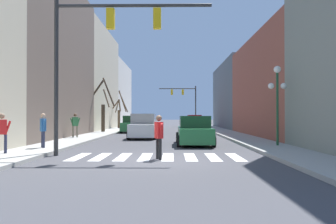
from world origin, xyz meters
name	(u,v)px	position (x,y,z in m)	size (l,w,h in m)	color
ground_plane	(156,160)	(0.00, 0.00, 0.00)	(240.00, 240.00, 0.00)	#424247
sidewalk_left	(8,158)	(-5.57, 0.00, 0.07)	(2.25, 90.00, 0.15)	#9E9E99
sidewalk_right	(305,158)	(5.57, 0.00, 0.07)	(2.25, 90.00, 0.15)	#9E9E99
building_row_left	(64,74)	(-9.70, 18.74, 5.67)	(6.00, 52.01, 12.68)	#BCB299
building_row_right	(291,71)	(9.70, 12.85, 5.06)	(6.00, 42.55, 13.63)	gray
crosswalk_stripes	(157,157)	(0.00, 0.85, 0.00)	(6.75, 2.60, 0.01)	white
traffic_signal_near	(100,40)	(-2.38, 1.21, 4.79)	(6.54, 0.28, 6.63)	#2D2D2D
traffic_signal_far	(185,97)	(2.61, 37.93, 4.45)	(5.71, 0.28, 6.21)	#2D2D2D
street_lamp_right_corner	(277,89)	(5.99, 4.45, 3.03)	(0.95, 0.36, 4.05)	#1E4C2D
car_parked_right_near	(144,127)	(-1.47, 11.75, 0.83)	(2.04, 4.86, 1.79)	white
car_parked_left_near	(194,123)	(3.30, 27.95, 0.81)	(2.03, 4.70, 1.73)	red
car_parked_right_mid	(134,125)	(-3.22, 20.07, 0.77)	(2.20, 4.76, 1.65)	#236B38
car_driving_away_lane	(194,131)	(1.88, 6.42, 0.77)	(2.05, 4.71, 1.64)	#236B38
pedestrian_near_right_corner	(75,123)	(-6.14, 10.37, 1.13)	(0.65, 0.45, 1.66)	#7A705B
pedestrian_crossing_street	(159,133)	(0.12, 0.15, 0.99)	(0.36, 0.70, 1.68)	black
pedestrian_on_right_sidewalk	(43,127)	(-5.47, 3.07, 1.11)	(0.45, 0.63, 1.62)	#282D47
pedestrian_on_left_sidewalk	(2,130)	(-6.18, 0.69, 1.09)	(0.65, 0.37, 1.60)	#282D47
street_tree_left_near	(119,111)	(-5.84, 27.42, 2.18)	(2.47, 2.36, 4.59)	brown
street_tree_right_near	(102,109)	(-5.95, 18.32, 2.29)	(2.64, 1.35, 5.10)	#473828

